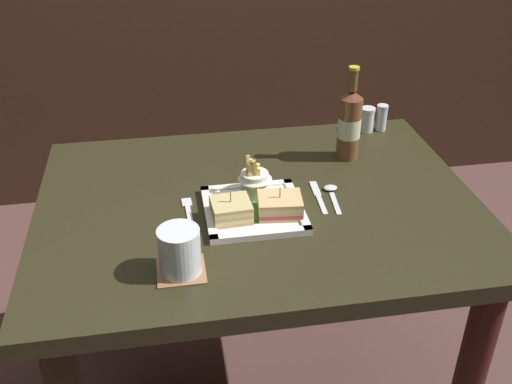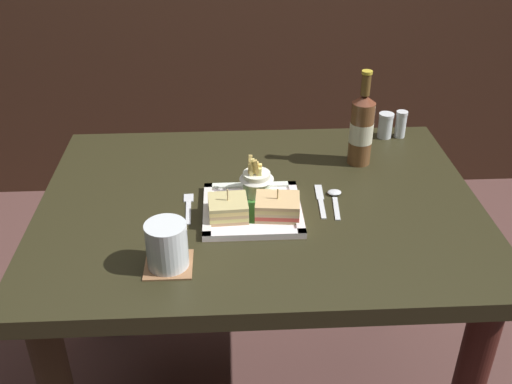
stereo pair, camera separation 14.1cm
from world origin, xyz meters
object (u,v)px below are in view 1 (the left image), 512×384
salt_shaker (367,121)px  dining_table (258,240)px  sandwich_half_left (231,210)px  water_glass (180,253)px  knife (318,196)px  fries_cup (255,179)px  beer_bottle (349,124)px  spoon (332,192)px  pepper_shaker (381,119)px  square_plate (254,210)px  sandwich_half_right (280,205)px  fork (188,211)px

salt_shaker → dining_table: bearing=-139.2°
sandwich_half_left → salt_shaker: bearing=41.8°
water_glass → knife: size_ratio=0.63×
water_glass → fries_cup: bearing=52.8°
sandwich_half_left → beer_bottle: bearing=36.4°
beer_bottle → spoon: (-0.10, -0.19, -0.10)m
dining_table → pepper_shaker: (0.44, 0.34, 0.16)m
dining_table → square_plate: size_ratio=4.65×
sandwich_half_left → beer_bottle: (0.36, 0.27, 0.07)m
sandwich_half_right → spoon: size_ratio=0.83×
dining_table → fork: size_ratio=7.99×
fries_cup → square_plate: bearing=-101.8°
sandwich_half_left → pepper_shaker: 0.67m
sandwich_half_right → fries_cup: fries_cup is taller
sandwich_half_left → spoon: 0.28m
spoon → pepper_shaker: 0.42m
sandwich_half_right → pepper_shaker: bearing=46.3°
fries_cup → spoon: fries_cup is taller
salt_shaker → fork: bearing=-147.5°
square_plate → water_glass: 0.27m
dining_table → fries_cup: 0.17m
fries_cup → dining_table: bearing=-59.2°
sandwich_half_left → sandwich_half_right: size_ratio=0.86×
fork → sandwich_half_right: bearing=-15.7°
square_plate → water_glass: (-0.18, -0.20, 0.04)m
sandwich_half_right → fries_cup: bearing=115.0°
knife → spoon: spoon is taller
square_plate → knife: bearing=15.0°
sandwich_half_left → salt_shaker: sandwich_half_left is taller
sandwich_half_left → dining_table: bearing=46.3°
fork → sandwich_half_left: bearing=-31.8°
square_plate → sandwich_half_left: size_ratio=2.47×
spoon → salt_shaker: bearing=58.8°
square_plate → spoon: (0.21, 0.05, -0.00)m
beer_bottle → spoon: size_ratio=1.98×
water_glass → dining_table: bearing=50.5°
dining_table → spoon: bearing=-0.3°
dining_table → pepper_shaker: bearing=37.7°
beer_bottle → pepper_shaker: size_ratio=3.25×
fork → spoon: 0.36m
sandwich_half_right → water_glass: 0.29m
fries_cup → spoon: (0.19, -0.01, -0.05)m
sandwich_half_left → beer_bottle: beer_bottle is taller
square_plate → sandwich_half_right: sandwich_half_right is taller
sandwich_half_left → fries_cup: size_ratio=0.90×
square_plate → sandwich_half_left: sandwich_half_left is taller
square_plate → beer_bottle: size_ratio=0.89×
square_plate → pepper_shaker: bearing=40.5°
spoon → beer_bottle: bearing=62.6°
water_glass → fork: bearing=82.2°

